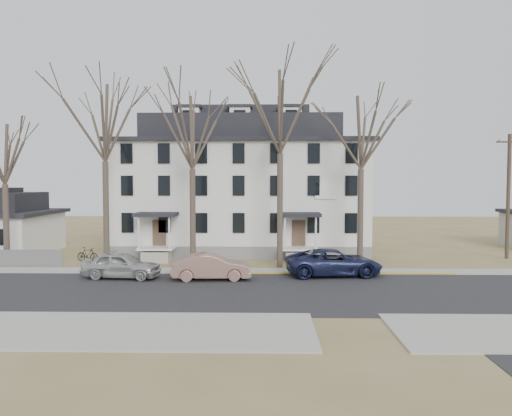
{
  "coord_description": "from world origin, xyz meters",
  "views": [
    {
      "loc": [
        0.06,
        -24.31,
        5.91
      ],
      "look_at": [
        -0.62,
        9.0,
        4.13
      ],
      "focal_mm": 35.0,
      "sensor_mm": 36.0,
      "label": 1
    }
  ],
  "objects_px": {
    "car_navy": "(334,263)",
    "tree_center": "(280,105)",
    "bicycle_left": "(109,258)",
    "tree_bungalow": "(4,149)",
    "tree_mid_right": "(361,127)",
    "tree_mid_left": "(192,127)",
    "bicycle_right": "(88,255)",
    "car_silver": "(122,266)",
    "car_tan": "(212,267)",
    "tree_far_left": "(105,116)",
    "utility_pole_far": "(508,195)",
    "boarding_house": "(242,188)"
  },
  "relations": [
    {
      "from": "tree_mid_left",
      "to": "bicycle_right",
      "type": "distance_m",
      "value": 12.27
    },
    {
      "from": "tree_bungalow",
      "to": "bicycle_left",
      "type": "relative_size",
      "value": 5.9
    },
    {
      "from": "tree_center",
      "to": "car_silver",
      "type": "xyz_separation_m",
      "value": [
        -9.7,
        -4.31,
        -10.28
      ]
    },
    {
      "from": "boarding_house",
      "to": "tree_mid_right",
      "type": "xyz_separation_m",
      "value": [
        8.5,
        -8.15,
        4.22
      ]
    },
    {
      "from": "bicycle_left",
      "to": "tree_bungalow",
      "type": "bearing_deg",
      "value": 121.99
    },
    {
      "from": "car_silver",
      "to": "bicycle_left",
      "type": "bearing_deg",
      "value": 31.29
    },
    {
      "from": "tree_far_left",
      "to": "utility_pole_far",
      "type": "bearing_deg",
      "value": 8.1
    },
    {
      "from": "tree_mid_right",
      "to": "tree_bungalow",
      "type": "bearing_deg",
      "value": 180.0
    },
    {
      "from": "tree_mid_left",
      "to": "tree_mid_right",
      "type": "relative_size",
      "value": 1.0
    },
    {
      "from": "tree_center",
      "to": "bicycle_right",
      "type": "distance_m",
      "value": 17.66
    },
    {
      "from": "utility_pole_far",
      "to": "bicycle_left",
      "type": "height_order",
      "value": "utility_pole_far"
    },
    {
      "from": "boarding_house",
      "to": "car_tan",
      "type": "height_order",
      "value": "boarding_house"
    },
    {
      "from": "tree_center",
      "to": "utility_pole_far",
      "type": "height_order",
      "value": "tree_center"
    },
    {
      "from": "tree_center",
      "to": "tree_mid_right",
      "type": "height_order",
      "value": "tree_center"
    },
    {
      "from": "tree_mid_left",
      "to": "car_silver",
      "type": "xyz_separation_m",
      "value": [
        -3.7,
        -4.31,
        -8.8
      ]
    },
    {
      "from": "tree_far_left",
      "to": "car_silver",
      "type": "height_order",
      "value": "tree_far_left"
    },
    {
      "from": "tree_mid_left",
      "to": "car_silver",
      "type": "relative_size",
      "value": 2.7
    },
    {
      "from": "car_tan",
      "to": "car_navy",
      "type": "bearing_deg",
      "value": -82.72
    },
    {
      "from": "tree_far_left",
      "to": "car_silver",
      "type": "distance_m",
      "value": 10.72
    },
    {
      "from": "car_navy",
      "to": "bicycle_left",
      "type": "xyz_separation_m",
      "value": [
        -15.42,
        4.02,
        -0.35
      ]
    },
    {
      "from": "tree_mid_right",
      "to": "utility_pole_far",
      "type": "relative_size",
      "value": 1.34
    },
    {
      "from": "tree_far_left",
      "to": "utility_pole_far",
      "type": "height_order",
      "value": "tree_far_left"
    },
    {
      "from": "tree_mid_right",
      "to": "car_silver",
      "type": "relative_size",
      "value": 2.7
    },
    {
      "from": "boarding_house",
      "to": "car_silver",
      "type": "distance_m",
      "value": 14.88
    },
    {
      "from": "boarding_house",
      "to": "tree_far_left",
      "type": "xyz_separation_m",
      "value": [
        -9.0,
        -8.15,
        4.96
      ]
    },
    {
      "from": "car_navy",
      "to": "bicycle_right",
      "type": "xyz_separation_m",
      "value": [
        -17.31,
        5.05,
        -0.31
      ]
    },
    {
      "from": "tree_mid_left",
      "to": "tree_bungalow",
      "type": "distance_m",
      "value": 13.08
    },
    {
      "from": "boarding_house",
      "to": "tree_bungalow",
      "type": "height_order",
      "value": "boarding_house"
    },
    {
      "from": "tree_mid_right",
      "to": "car_tan",
      "type": "bearing_deg",
      "value": -154.48
    },
    {
      "from": "tree_mid_right",
      "to": "tree_bungalow",
      "type": "height_order",
      "value": "tree_mid_right"
    },
    {
      "from": "tree_mid_left",
      "to": "utility_pole_far",
      "type": "height_order",
      "value": "tree_mid_left"
    },
    {
      "from": "tree_mid_right",
      "to": "car_navy",
      "type": "height_order",
      "value": "tree_mid_right"
    },
    {
      "from": "boarding_house",
      "to": "car_tan",
      "type": "bearing_deg",
      "value": -95.38
    },
    {
      "from": "tree_center",
      "to": "tree_bungalow",
      "type": "bearing_deg",
      "value": 180.0
    },
    {
      "from": "bicycle_right",
      "to": "tree_mid_left",
      "type": "bearing_deg",
      "value": -89.3
    },
    {
      "from": "car_tan",
      "to": "car_navy",
      "type": "xyz_separation_m",
      "value": [
        7.49,
        1.47,
        0.05
      ]
    },
    {
      "from": "tree_center",
      "to": "bicycle_right",
      "type": "bearing_deg",
      "value": 172.34
    },
    {
      "from": "boarding_house",
      "to": "bicycle_right",
      "type": "xyz_separation_m",
      "value": [
        -11.03,
        -6.27,
        -4.86
      ]
    },
    {
      "from": "car_tan",
      "to": "car_navy",
      "type": "height_order",
      "value": "car_navy"
    },
    {
      "from": "car_navy",
      "to": "tree_center",
      "type": "bearing_deg",
      "value": 40.53
    },
    {
      "from": "boarding_house",
      "to": "bicycle_left",
      "type": "xyz_separation_m",
      "value": [
        -9.13,
        -7.3,
        -4.9
      ]
    },
    {
      "from": "tree_mid_left",
      "to": "car_navy",
      "type": "relative_size",
      "value": 2.14
    },
    {
      "from": "tree_mid_left",
      "to": "tree_mid_right",
      "type": "xyz_separation_m",
      "value": [
        11.5,
        0.0,
        0.0
      ]
    },
    {
      "from": "car_silver",
      "to": "tree_bungalow",
      "type": "bearing_deg",
      "value": 71.25
    },
    {
      "from": "car_tan",
      "to": "tree_center",
      "type": "bearing_deg",
      "value": -46.01
    },
    {
      "from": "car_tan",
      "to": "tree_far_left",
      "type": "bearing_deg",
      "value": 55.48
    },
    {
      "from": "tree_mid_right",
      "to": "tree_bungalow",
      "type": "xyz_separation_m",
      "value": [
        -24.5,
        0.0,
        -1.48
      ]
    },
    {
      "from": "car_tan",
      "to": "bicycle_right",
      "type": "relative_size",
      "value": 2.73
    },
    {
      "from": "tree_mid_left",
      "to": "tree_center",
      "type": "bearing_deg",
      "value": 0.0
    },
    {
      "from": "tree_center",
      "to": "bicycle_right",
      "type": "height_order",
      "value": "tree_center"
    }
  ]
}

